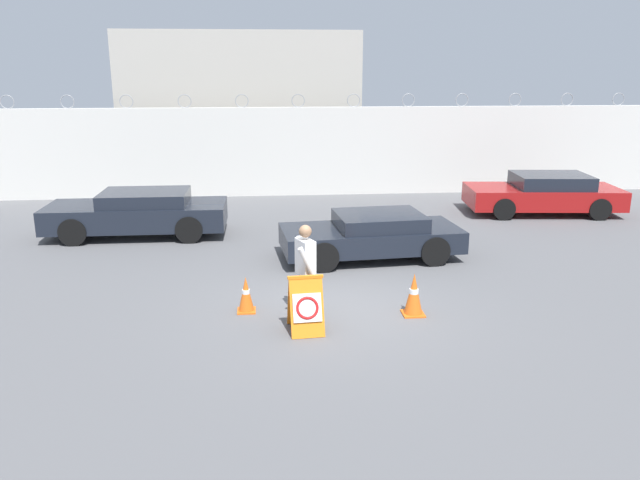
% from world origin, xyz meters
% --- Properties ---
extents(ground_plane, '(90.00, 90.00, 0.00)m').
position_xyz_m(ground_plane, '(0.00, 0.00, 0.00)').
color(ground_plane, '#5B5B5E').
extents(perimeter_wall, '(36.00, 0.30, 3.57)m').
position_xyz_m(perimeter_wall, '(0.00, 11.15, 1.56)').
color(perimeter_wall, silver).
rests_on(perimeter_wall, ground_plane).
extents(building_block, '(9.22, 6.39, 5.79)m').
position_xyz_m(building_block, '(-2.08, 16.09, 2.90)').
color(building_block, '#B2ADA3').
rests_on(building_block, ground_plane).
extents(barricade_sign, '(0.63, 0.75, 1.01)m').
position_xyz_m(barricade_sign, '(-0.60, -1.06, 0.50)').
color(barricade_sign, orange).
rests_on(barricade_sign, ground_plane).
extents(security_guard, '(0.37, 0.69, 1.75)m').
position_xyz_m(security_guard, '(-0.57, -0.46, 0.98)').
color(security_guard, '#514C42').
rests_on(security_guard, ground_plane).
extents(traffic_cone_near, '(0.34, 0.34, 0.69)m').
position_xyz_m(traffic_cone_near, '(-1.66, -0.04, 0.34)').
color(traffic_cone_near, orange).
rests_on(traffic_cone_near, ground_plane).
extents(traffic_cone_mid, '(0.40, 0.40, 0.80)m').
position_xyz_m(traffic_cone_mid, '(1.43, -0.47, 0.39)').
color(traffic_cone_mid, orange).
rests_on(traffic_cone_mid, ground_plane).
extents(parked_car_front_coupe, '(4.76, 1.95, 1.23)m').
position_xyz_m(parked_car_front_coupe, '(-4.67, 5.79, 0.64)').
color(parked_car_front_coupe, black).
rests_on(parked_car_front_coupe, ground_plane).
extents(parked_car_rear_sedan, '(4.36, 2.19, 1.09)m').
position_xyz_m(parked_car_rear_sedan, '(1.29, 3.15, 0.58)').
color(parked_car_rear_sedan, black).
rests_on(parked_car_rear_sedan, ground_plane).
extents(parked_car_far_side, '(4.81, 2.40, 1.24)m').
position_xyz_m(parked_car_far_side, '(7.48, 7.41, 0.63)').
color(parked_car_far_side, black).
rests_on(parked_car_far_side, ground_plane).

